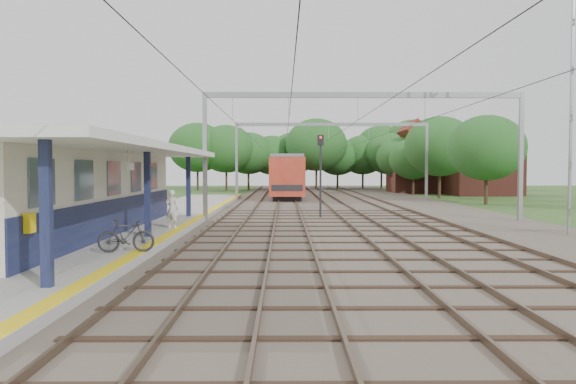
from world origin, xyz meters
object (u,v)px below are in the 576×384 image
object	(u,v)px
bicycle	(126,236)
person	(172,209)
train	(286,174)
signal_post	(321,164)

from	to	relation	value
bicycle	person	bearing A→B (deg)	-7.72
train	bicycle	bearing A→B (deg)	-95.94
person	signal_post	bearing A→B (deg)	-112.23
train	signal_post	size ratio (longest dim) A/B	7.96
train	signal_post	world-z (taller)	signal_post
person	train	xyz separation A→B (m)	(5.10, 41.93, 1.08)
bicycle	train	size ratio (longest dim) A/B	0.04
bicycle	train	xyz separation A→B (m)	(5.10, 48.99, 1.40)
person	signal_post	world-z (taller)	signal_post
person	train	bearing A→B (deg)	-78.55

